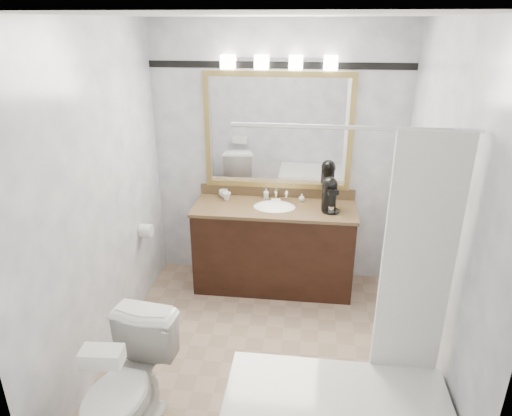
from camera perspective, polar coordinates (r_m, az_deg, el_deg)
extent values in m
cube|color=tan|center=(3.85, 0.78, -17.53)|extent=(2.40, 2.60, 0.01)
cube|color=white|center=(2.96, 1.05, 23.11)|extent=(2.40, 2.60, 0.01)
cube|color=white|center=(4.43, 2.71, 6.39)|extent=(2.40, 0.01, 2.50)
cube|color=white|center=(2.06, -3.10, -13.84)|extent=(2.40, 0.01, 2.50)
cube|color=white|center=(3.52, -18.99, 0.90)|extent=(0.01, 2.60, 2.50)
cube|color=white|center=(3.31, 22.15, -0.97)|extent=(0.01, 2.60, 2.50)
cube|color=black|center=(4.47, 2.23, -5.06)|extent=(1.50, 0.55, 0.82)
cube|color=olive|center=(4.29, 2.31, -0.01)|extent=(1.53, 0.58, 0.03)
cube|color=olive|center=(4.52, 2.61, 2.05)|extent=(1.53, 0.03, 0.10)
ellipsoid|color=white|center=(4.29, 2.31, -0.19)|extent=(0.44, 0.34, 0.14)
cube|color=#AB904D|center=(4.25, 2.88, 16.38)|extent=(1.40, 0.04, 0.05)
cube|color=#AB904D|center=(4.49, 2.62, 2.92)|extent=(1.40, 0.04, 0.05)
cube|color=#AB904D|center=(4.44, -6.10, 9.67)|extent=(0.05, 0.04, 1.00)
cube|color=#AB904D|center=(4.34, 11.77, 9.05)|extent=(0.05, 0.04, 1.00)
cube|color=white|center=(4.34, 2.75, 9.49)|extent=(1.30, 0.01, 1.00)
cube|color=silver|center=(4.23, 2.90, 18.05)|extent=(0.90, 0.05, 0.03)
cube|color=white|center=(4.24, -3.53, 17.78)|extent=(0.12, 0.12, 0.12)
cube|color=white|center=(4.20, 0.70, 17.77)|extent=(0.12, 0.12, 0.12)
cube|color=white|center=(4.18, 5.00, 17.67)|extent=(0.12, 0.12, 0.12)
cube|color=white|center=(4.18, 9.31, 17.47)|extent=(0.12, 0.12, 0.12)
cube|color=black|center=(4.26, 2.92, 17.41)|extent=(2.40, 0.01, 0.06)
cylinder|color=silver|center=(2.46, 12.14, 9.78)|extent=(1.30, 0.02, 0.02)
cube|color=white|center=(2.79, 19.52, -6.61)|extent=(0.40, 0.04, 1.55)
cylinder|color=white|center=(4.27, -13.58, -2.76)|extent=(0.11, 0.12, 0.12)
imported|color=white|center=(3.09, -15.93, -21.01)|extent=(0.53, 0.81, 0.77)
cube|color=white|center=(2.67, -18.70, -17.18)|extent=(0.23, 0.14, 0.09)
cylinder|color=black|center=(4.22, 9.28, -0.34)|extent=(0.16, 0.16, 0.02)
cylinder|color=black|center=(4.22, 9.12, 1.41)|extent=(0.14, 0.14, 0.24)
sphere|color=black|center=(4.18, 9.22, 2.92)|extent=(0.14, 0.14, 0.14)
cube|color=black|center=(4.13, 9.53, 2.06)|extent=(0.11, 0.11, 0.05)
cylinder|color=silver|center=(4.19, 9.38, -0.09)|extent=(0.05, 0.05, 0.05)
imported|color=white|center=(4.52, -4.08, 1.85)|extent=(0.10, 0.10, 0.07)
imported|color=white|center=(4.43, -3.69, 1.48)|extent=(0.10, 0.10, 0.08)
imported|color=white|center=(4.46, 1.27, 1.82)|extent=(0.05, 0.05, 0.10)
imported|color=white|center=(4.42, 5.74, 1.32)|extent=(0.06, 0.06, 0.07)
cube|color=#EDE3C3|center=(4.39, 2.51, 0.92)|extent=(0.09, 0.07, 0.03)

